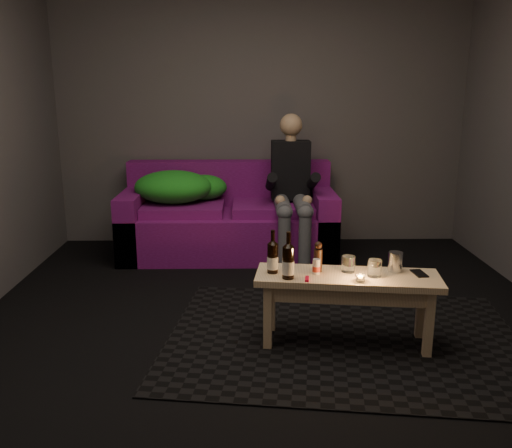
{
  "coord_description": "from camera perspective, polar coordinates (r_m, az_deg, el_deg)",
  "views": [
    {
      "loc": [
        -0.16,
        -3.16,
        1.54
      ],
      "look_at": [
        -0.08,
        0.98,
        0.49
      ],
      "focal_mm": 38.0,
      "sensor_mm": 36.0,
      "label": 1
    }
  ],
  "objects": [
    {
      "name": "pepper_mill",
      "position": [
        3.31,
        6.53,
        -3.81
      ],
      "size": [
        0.06,
        0.06,
        0.14
      ],
      "primitive_type": "cylinder",
      "rotation": [
        0.0,
        0.0,
        -0.12
      ],
      "color": "black",
      "rests_on": "coffee_table"
    },
    {
      "name": "steel_cup",
      "position": [
        3.4,
        14.45,
        -3.86
      ],
      "size": [
        0.09,
        0.09,
        0.12
      ],
      "primitive_type": "cylinder",
      "rotation": [
        0.0,
        0.0,
        -0.0
      ],
      "color": "silver",
      "rests_on": "coffee_table"
    },
    {
      "name": "red_lighter",
      "position": [
        3.18,
        5.39,
        -5.77
      ],
      "size": [
        0.03,
        0.08,
        0.01
      ],
      "primitive_type": "cube",
      "rotation": [
        0.0,
        0.0,
        -0.14
      ],
      "color": "red",
      "rests_on": "coffee_table"
    },
    {
      "name": "green_blanket",
      "position": [
        5.09,
        -8.16,
        3.84
      ],
      "size": [
        0.86,
        0.59,
        0.29
      ],
      "color": "green",
      "rests_on": "sofa"
    },
    {
      "name": "beer_bottle_b",
      "position": [
        3.16,
        3.41,
        -3.95
      ],
      "size": [
        0.07,
        0.07,
        0.28
      ],
      "color": "black",
      "rests_on": "coffee_table"
    },
    {
      "name": "person",
      "position": [
        4.91,
        3.77,
        4.08
      ],
      "size": [
        0.35,
        0.81,
        1.31
      ],
      "color": "black",
      "rests_on": "sofa"
    },
    {
      "name": "sofa",
      "position": [
        5.13,
        -2.88,
        0.28
      ],
      "size": [
        1.96,
        0.88,
        0.84
      ],
      "color": "#650D51",
      "rests_on": "floor"
    },
    {
      "name": "coffee_table",
      "position": [
        3.33,
        9.57,
        -6.58
      ],
      "size": [
        1.13,
        0.49,
        0.45
      ],
      "rotation": [
        0.0,
        0.0,
        -0.13
      ],
      "color": "tan",
      "rests_on": "rug"
    },
    {
      "name": "room",
      "position": [
        3.63,
        1.44,
        15.88
      ],
      "size": [
        4.5,
        4.5,
        4.5
      ],
      "color": "silver",
      "rests_on": "ground"
    },
    {
      "name": "beer_bottle_a",
      "position": [
        3.26,
        1.76,
        -3.51
      ],
      "size": [
        0.07,
        0.07,
        0.27
      ],
      "color": "black",
      "rests_on": "coffee_table"
    },
    {
      "name": "tumbler_front",
      "position": [
        3.29,
        12.37,
        -4.56
      ],
      "size": [
        0.09,
        0.09,
        0.1
      ],
      "primitive_type": "cylinder",
      "rotation": [
        0.0,
        0.0,
        0.17
      ],
      "color": "white",
      "rests_on": "coffee_table"
    },
    {
      "name": "tealight",
      "position": [
        3.19,
        10.94,
        -5.62
      ],
      "size": [
        0.05,
        0.05,
        0.04
      ],
      "color": "white",
      "rests_on": "coffee_table"
    },
    {
      "name": "tumbler_back",
      "position": [
        3.34,
        9.7,
        -4.17
      ],
      "size": [
        0.09,
        0.09,
        0.1
      ],
      "primitive_type": "cylinder",
      "rotation": [
        0.0,
        0.0,
        -0.14
      ],
      "color": "white",
      "rests_on": "coffee_table"
    },
    {
      "name": "rug",
      "position": [
        3.51,
        9.17,
        -11.84
      ],
      "size": [
        2.38,
        1.86,
        0.01
      ],
      "primitive_type": "cube",
      "rotation": [
        0.0,
        0.0,
        -0.13
      ],
      "color": "black",
      "rests_on": "floor"
    },
    {
      "name": "smartphone",
      "position": [
        3.41,
        16.8,
        -5.0
      ],
      "size": [
        0.08,
        0.14,
        0.01
      ],
      "primitive_type": "cube",
      "rotation": [
        0.0,
        0.0,
        0.1
      ],
      "color": "black",
      "rests_on": "coffee_table"
    },
    {
      "name": "floor",
      "position": [
        3.52,
        1.61,
        -11.73
      ],
      "size": [
        4.5,
        4.5,
        0.0
      ],
      "primitive_type": "plane",
      "color": "black",
      "rests_on": "ground"
    },
    {
      "name": "salt_shaker",
      "position": [
        3.27,
        6.37,
        -4.47
      ],
      "size": [
        0.05,
        0.05,
        0.09
      ],
      "primitive_type": "cylinder",
      "rotation": [
        0.0,
        0.0,
        -0.28
      ],
      "color": "silver",
      "rests_on": "coffee_table"
    }
  ]
}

